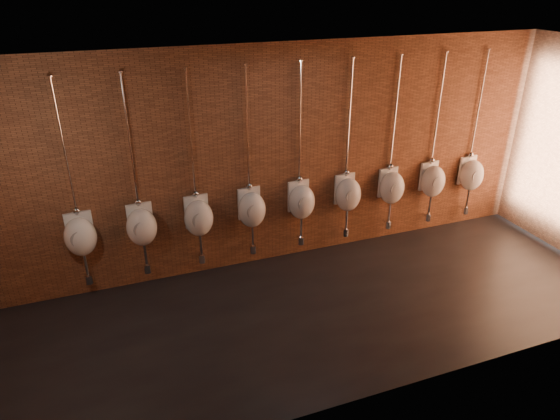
# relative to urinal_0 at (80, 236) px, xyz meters

# --- Properties ---
(ground) EXTENTS (8.50, 8.50, 0.00)m
(ground) POSITION_rel_urinal_0_xyz_m (2.78, -1.36, -0.96)
(ground) COLOR black
(ground) RESTS_ON ground
(room_shell) EXTENTS (8.54, 3.04, 3.22)m
(room_shell) POSITION_rel_urinal_0_xyz_m (2.78, -1.36, 1.05)
(room_shell) COLOR black
(room_shell) RESTS_ON ground
(urinal_0) EXTENTS (0.44, 0.40, 2.72)m
(urinal_0) POSITION_rel_urinal_0_xyz_m (0.00, 0.00, 0.00)
(urinal_0) COLOR white
(urinal_0) RESTS_ON ground
(urinal_1) EXTENTS (0.44, 0.40, 2.72)m
(urinal_1) POSITION_rel_urinal_0_xyz_m (0.77, 0.00, 0.00)
(urinal_1) COLOR white
(urinal_1) RESTS_ON ground
(urinal_2) EXTENTS (0.44, 0.40, 2.72)m
(urinal_2) POSITION_rel_urinal_0_xyz_m (1.53, 0.00, 0.00)
(urinal_2) COLOR white
(urinal_2) RESTS_ON ground
(urinal_3) EXTENTS (0.44, 0.40, 2.72)m
(urinal_3) POSITION_rel_urinal_0_xyz_m (2.30, 0.00, 0.00)
(urinal_3) COLOR white
(urinal_3) RESTS_ON ground
(urinal_4) EXTENTS (0.44, 0.40, 2.72)m
(urinal_4) POSITION_rel_urinal_0_xyz_m (3.07, 0.00, 0.00)
(urinal_4) COLOR white
(urinal_4) RESTS_ON ground
(urinal_5) EXTENTS (0.44, 0.40, 2.72)m
(urinal_5) POSITION_rel_urinal_0_xyz_m (3.83, 0.00, 0.00)
(urinal_5) COLOR white
(urinal_5) RESTS_ON ground
(urinal_6) EXTENTS (0.44, 0.40, 2.72)m
(urinal_6) POSITION_rel_urinal_0_xyz_m (4.60, 0.00, 0.00)
(urinal_6) COLOR white
(urinal_6) RESTS_ON ground
(urinal_7) EXTENTS (0.44, 0.40, 2.72)m
(urinal_7) POSITION_rel_urinal_0_xyz_m (5.36, 0.00, 0.00)
(urinal_7) COLOR white
(urinal_7) RESTS_ON ground
(urinal_8) EXTENTS (0.44, 0.40, 2.72)m
(urinal_8) POSITION_rel_urinal_0_xyz_m (6.13, 0.00, 0.00)
(urinal_8) COLOR white
(urinal_8) RESTS_ON ground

